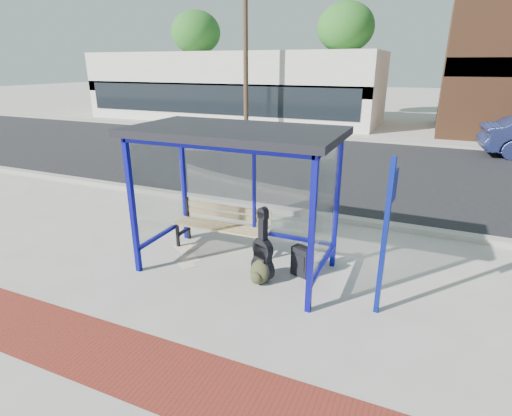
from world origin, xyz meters
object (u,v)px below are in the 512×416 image
at_px(guitar_bag, 263,256).
at_px(suitcase, 302,261).
at_px(backpack, 259,273).
at_px(bench, 222,224).

distance_m(guitar_bag, suitcase, 0.69).
bearing_deg(guitar_bag, suitcase, 60.55).
distance_m(guitar_bag, backpack, 0.27).
xyz_separation_m(bench, suitcase, (1.70, -0.41, -0.24)).
height_order(bench, suitcase, bench).
bearing_deg(guitar_bag, backpack, -69.75).
bearing_deg(guitar_bag, bench, 168.58).
height_order(guitar_bag, backpack, guitar_bag).
relative_size(suitcase, backpack, 1.38).
bearing_deg(backpack, guitar_bag, 95.04).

